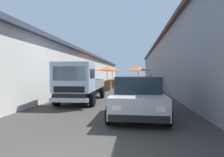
{
  "coord_description": "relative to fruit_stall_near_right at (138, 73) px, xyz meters",
  "views": [
    {
      "loc": [
        -2.8,
        -1.15,
        1.57
      ],
      "look_at": [
        7.33,
        0.12,
        1.28
      ],
      "focal_mm": 29.52,
      "sensor_mm": 36.0,
      "label": 1
    }
  ],
  "objects": [
    {
      "name": "fruit_stall_far_left",
      "position": [
        0.84,
        2.89,
        0.01
      ],
      "size": [
        2.35,
        2.35,
        2.23
      ],
      "color": "#9E9EA3",
      "rests_on": "ground"
    },
    {
      "name": "fruit_stall_near_right",
      "position": [
        0.0,
        0.0,
        0.0
      ],
      "size": [
        2.18,
        2.18,
        2.19
      ],
      "color": "#9E9EA3",
      "rests_on": "ground"
    },
    {
      "name": "building_right_concrete",
      "position": [
        2.45,
        -5.59,
        0.88
      ],
      "size": [
        49.8,
        7.5,
        4.95
      ],
      "color": "gray",
      "rests_on": "ground"
    },
    {
      "name": "fruit_stall_mid_lane",
      "position": [
        3.6,
        2.79,
        -0.07
      ],
      "size": [
        2.29,
        2.29,
        2.19
      ],
      "color": "#9E9EA3",
      "rests_on": "ground"
    },
    {
      "name": "parked_scooter",
      "position": [
        -1.51,
        4.32,
        -1.16
      ],
      "size": [
        1.65,
        0.65,
        1.14
      ],
      "color": "black",
      "rests_on": "ground"
    },
    {
      "name": "vendor_in_shade",
      "position": [
        -5.27,
        -0.57,
        -0.71
      ],
      "size": [
        0.62,
        0.27,
        1.56
      ],
      "color": "navy",
      "rests_on": "ground"
    },
    {
      "name": "vendor_by_crates",
      "position": [
        0.25,
        -1.48,
        -0.63
      ],
      "size": [
        0.23,
        0.66,
        1.68
      ],
      "color": "#232328",
      "rests_on": "ground"
    },
    {
      "name": "delivery_truck",
      "position": [
        -6.96,
        3.19,
        -0.57
      ],
      "size": [
        4.96,
        2.06,
        2.08
      ],
      "color": "black",
      "rests_on": "ground"
    },
    {
      "name": "ground",
      "position": [
        0.2,
        1.45,
        -1.61
      ],
      "size": [
        90.0,
        90.0,
        0.0
      ],
      "primitive_type": "plane",
      "color": "#33302D"
    },
    {
      "name": "hatchback_car",
      "position": [
        -9.21,
        0.21,
        -0.87
      ],
      "size": [
        3.91,
        1.92,
        1.45
      ],
      "color": "#ADAFB5",
      "rests_on": "ground"
    },
    {
      "name": "building_left_whitewash",
      "position": [
        2.45,
        8.5,
        0.22
      ],
      "size": [
        49.8,
        7.5,
        3.64
      ],
      "color": "beige",
      "rests_on": "ground"
    }
  ]
}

